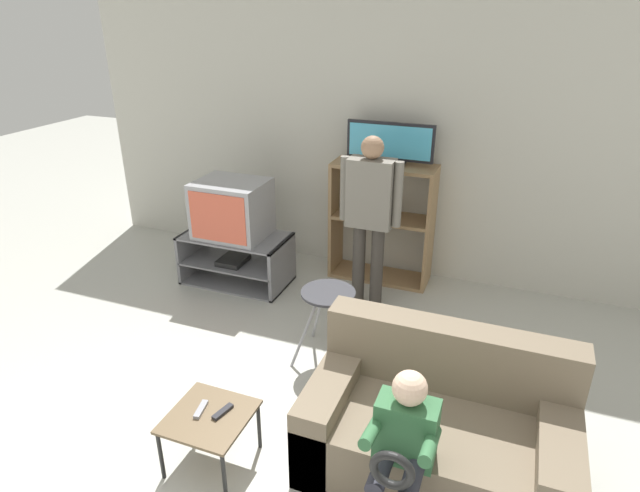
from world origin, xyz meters
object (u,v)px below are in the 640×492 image
Objects in this scene: folding_stool at (328,302)px; snack_table at (209,421)px; media_shelf at (382,222)px; person_standing_adult at (370,208)px; remote_control_white at (201,409)px; television_main at (232,209)px; television_flat at (390,145)px; tv_stand at (236,259)px; couch at (437,430)px; remote_control_black at (223,412)px; person_seated_child at (402,447)px.

folding_stool reaches higher than snack_table.
media_shelf is 0.75× the size of person_standing_adult.
remote_control_white is at bearing 165.51° from snack_table.
snack_table is at bearing -64.14° from television_main.
person_standing_adult reaches higher than television_flat.
tv_stand is at bearing 146.20° from folding_stool.
television_main reaches higher than couch.
remote_control_black is 2.13m from person_standing_adult.
person_seated_child is at bearing -12.89° from remote_control_white.
person_standing_adult is at bearing -89.64° from television_flat.
folding_stool is 1.26m from snack_table.
television_main is at bearing -155.68° from television_flat.
person_standing_adult is (0.32, 2.09, 0.62)m from snack_table.
remote_control_black is (0.07, 0.04, 0.05)m from snack_table.
snack_table is 1.30m from couch.
snack_table is 0.30× the size of person_standing_adult.
tv_stand is 1.81m from television_flat.
person_seated_child is at bearing -72.78° from media_shelf.
remote_control_white is (-0.33, -1.21, -0.13)m from folding_stool.
tv_stand is 7.01× the size of remote_control_black.
tv_stand is 2.75m from couch.
remote_control_black is at bearing -161.48° from couch.
snack_table is 3.17× the size of remote_control_black.
television_flat is 0.71m from person_standing_adult.
television_main is 2.81m from couch.
remote_control_black is (-0.20, -1.18, -0.13)m from folding_stool.
remote_control_black is 1.00× the size of remote_control_white.
tv_stand is 2.29m from snack_table.
television_flat reaches higher than person_seated_child.
person_seated_child is (0.80, -2.71, -0.78)m from television_flat.
couch is at bearing -39.57° from folding_stool.
remote_control_white is (-0.38, -2.66, -0.97)m from television_flat.
tv_stand is 1.44m from media_shelf.
couch reaches higher than snack_table.
couch is at bearing 32.56° from remote_control_black.
television_main is 1.56m from folding_stool.
folding_stool reaches higher than tv_stand.
media_shelf reaches higher than remote_control_white.
person_standing_adult is at bearing 69.36° from remote_control_white.
folding_stool is 1.26m from couch.
remote_control_white is 2.18m from person_standing_adult.
media_shelf is 1.45× the size of television_flat.
media_shelf is 8.03× the size of remote_control_black.
media_shelf is 2.53× the size of snack_table.
remote_control_white reaches higher than snack_table.
person_seated_child is (0.83, -2.69, -0.04)m from media_shelf.
person_standing_adult reaches higher than remote_control_white.
media_shelf reaches higher than couch.
television_flat reaches higher than television_main.
person_standing_adult is at bearing 96.96° from remote_control_black.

